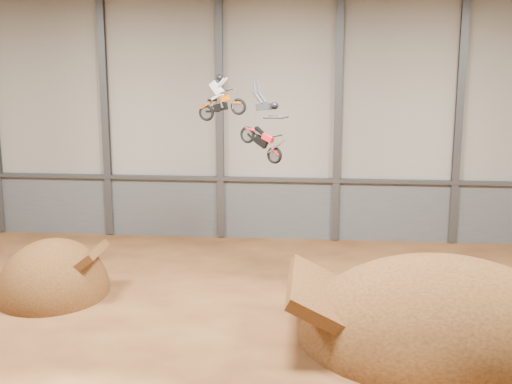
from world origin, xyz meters
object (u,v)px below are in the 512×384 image
fmx_rider_a (224,94)px  fmx_rider_b (258,121)px  landing_ramp (440,339)px  takeoff_ramp (54,293)px

fmx_rider_a → fmx_rider_b: size_ratio=0.75×
landing_ramp → fmx_rider_b: bearing=152.5°
takeoff_ramp → fmx_rider_b: 12.43m
takeoff_ramp → fmx_rider_a: 12.12m
takeoff_ramp → landing_ramp: (17.00, -3.58, 0.00)m
fmx_rider_a → fmx_rider_b: bearing=-24.8°
landing_ramp → fmx_rider_a: 13.99m
takeoff_ramp → fmx_rider_b: bearing=2.1°
landing_ramp → fmx_rider_a: fmx_rider_a is taller
takeoff_ramp → fmx_rider_a: fmx_rider_a is taller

